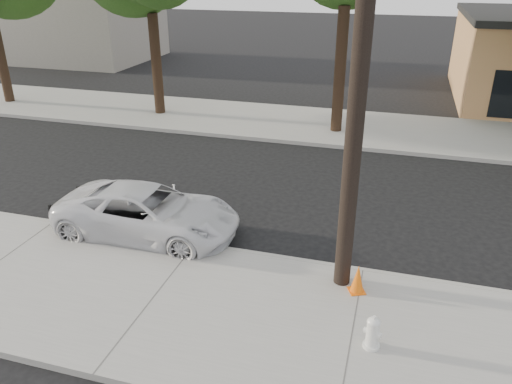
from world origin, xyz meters
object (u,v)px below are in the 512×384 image
Objects in this scene: utility_pole at (360,65)px; traffic_cone at (358,279)px; fire_hydrant at (373,333)px; police_cruiser at (148,212)px.

traffic_cone is at bearing -37.06° from utility_pole.
fire_hydrant is at bearing -67.57° from utility_pole.
utility_pole is 6.49m from police_cruiser.
utility_pole is 4.27m from traffic_cone.
utility_pole reaches higher than traffic_cone.
utility_pole reaches higher than fire_hydrant.
police_cruiser is 7.41× the size of traffic_cone.
police_cruiser is 5.46m from traffic_cone.
police_cruiser is 7.39× the size of fire_hydrant.
traffic_cone is (-0.42, 1.58, -0.00)m from fire_hydrant.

